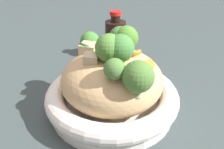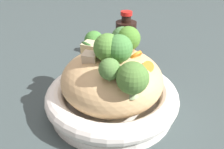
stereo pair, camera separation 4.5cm
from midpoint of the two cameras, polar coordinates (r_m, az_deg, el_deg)
The scene contains 8 objects.
ground_plane at distance 0.50m, azimuth 2.63°, elevation -8.33°, with size 3.00×3.00×0.00m, color #374343.
serving_bowl at distance 0.48m, azimuth 2.70°, elevation -5.71°, with size 0.26×0.26×0.05m.
noodle_heap at distance 0.46m, azimuth 2.83°, elevation -1.25°, with size 0.19×0.19×0.11m.
broccoli_florets at distance 0.41m, azimuth 4.50°, elevation 5.36°, with size 0.21×0.14×0.08m.
carrot_coins at distance 0.45m, azimuth 6.30°, elevation 4.97°, with size 0.09×0.11×0.03m.
zucchini_slices at distance 0.47m, azimuth 0.04°, elevation 6.34°, with size 0.06×0.10×0.04m.
chicken_chunks at distance 0.46m, azimuth 0.88°, elevation 6.24°, with size 0.11×0.10×0.04m.
soy_sauce_bottle at distance 0.69m, azimuth 5.15°, elevation 8.52°, with size 0.06×0.06×0.13m.
Camera 2 is at (0.39, 0.02, 0.30)m, focal length 38.51 mm.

